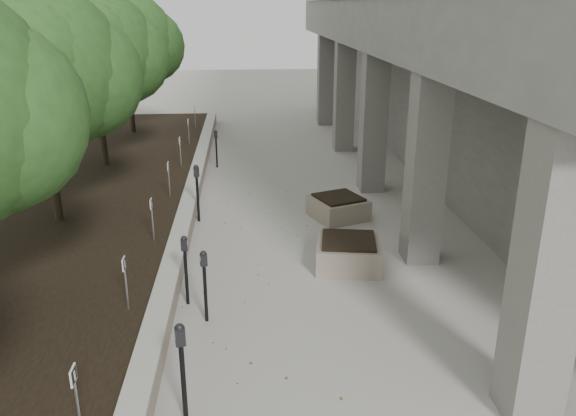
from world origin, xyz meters
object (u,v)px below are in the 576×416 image
parking_meter_1 (183,374)px  planter_back (338,207)px  parking_meter_3 (205,286)px  crabapple_tree_3 (43,105)px  crabapple_tree_5 (127,63)px  parking_meter_5 (216,149)px  crabapple_tree_4 (96,78)px  planter_front (348,252)px  parking_meter_4 (198,193)px  parking_meter_2 (186,270)px

parking_meter_1 → planter_back: size_ratio=1.19×
parking_meter_1 → parking_meter_3: bearing=74.6°
crabapple_tree_3 → parking_meter_3: (3.73, -4.29, -2.45)m
crabapple_tree_5 → parking_meter_5: size_ratio=4.22×
crabapple_tree_3 → crabapple_tree_5: 10.00m
parking_meter_5 → parking_meter_1: bearing=-82.1°
crabapple_tree_4 → planter_front: (6.59, -7.25, -2.81)m
crabapple_tree_3 → parking_meter_5: 7.23m
crabapple_tree_4 → parking_meter_1: 12.64m
crabapple_tree_4 → planter_front: bearing=-47.7°
parking_meter_3 → parking_meter_5: parking_meter_3 is taller
crabapple_tree_5 → parking_meter_5: 5.99m
parking_meter_4 → crabapple_tree_4: bearing=108.4°
crabapple_tree_4 → parking_meter_4: 5.91m
planter_front → crabapple_tree_5: bearing=118.3°
crabapple_tree_5 → parking_meter_3: bearing=-75.4°
crabapple_tree_4 → planter_back: 8.59m
parking_meter_3 → parking_meter_2: bearing=103.5°
parking_meter_3 → planter_back: (3.12, 4.95, -0.38)m
crabapple_tree_3 → parking_meter_1: bearing=-62.3°
crabapple_tree_3 → parking_meter_3: size_ratio=4.04×
crabapple_tree_3 → planter_back: crabapple_tree_3 is taller
parking_meter_3 → crabapple_tree_4: bearing=94.4°
parking_meter_5 → parking_meter_2: bearing=-83.5°
parking_meter_2 → parking_meter_4: size_ratio=0.91×
parking_meter_4 → parking_meter_5: parking_meter_4 is taller
crabapple_tree_4 → crabapple_tree_5: 5.00m
parking_meter_4 → planter_back: bearing=-18.7°
crabapple_tree_5 → parking_meter_4: size_ratio=3.63×
parking_meter_2 → planter_back: 5.57m
parking_meter_1 → planter_back: (3.25, 7.54, -0.46)m
crabapple_tree_4 → parking_meter_4: (3.25, -4.32, -2.37)m
parking_meter_2 → planter_front: 3.56m
crabapple_tree_5 → parking_meter_1: size_ratio=3.63×
parking_meter_4 → parking_meter_5: bearing=68.6°
crabapple_tree_3 → planter_front: crabapple_tree_3 is taller
parking_meter_2 → parking_meter_4: parking_meter_4 is taller
parking_meter_1 → parking_meter_5: 12.69m
parking_meter_4 → parking_meter_5: size_ratio=1.16×
parking_meter_4 → planter_back: parking_meter_4 is taller
crabapple_tree_5 → planter_front: size_ratio=4.10×
crabapple_tree_3 → parking_meter_5: (3.51, 5.82, -2.48)m
crabapple_tree_3 → parking_meter_4: (3.25, 0.68, -2.37)m
crabapple_tree_4 → parking_meter_5: (3.51, 0.82, -2.48)m
parking_meter_3 → parking_meter_5: (-0.22, 10.10, -0.03)m
crabapple_tree_3 → parking_meter_1: crabapple_tree_3 is taller
crabapple_tree_3 → crabapple_tree_5: size_ratio=1.00×
parking_meter_3 → parking_meter_5: 10.11m
parking_meter_2 → parking_meter_5: bearing=90.6°
parking_meter_1 → parking_meter_2: 3.24m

